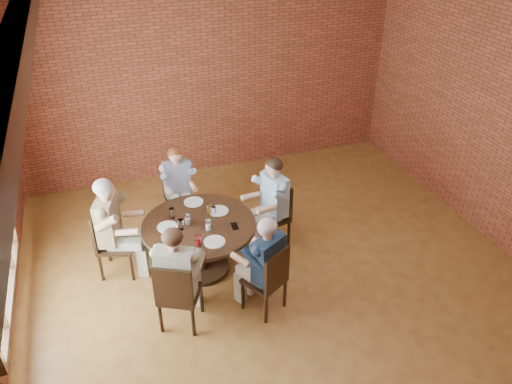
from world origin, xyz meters
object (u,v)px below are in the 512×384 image
object	(u,v)px
diner_e	(264,265)
diner_c	(114,228)
diner_a	(271,203)
chair_b	(178,194)
diner_d	(178,277)
chair_a	(276,211)
dining_table	(200,238)
diner_b	(179,188)
chair_d	(177,294)
chair_c	(109,239)
smartphone	(235,226)
chair_e	(270,278)

from	to	relation	value
diner_e	diner_c	bearing A→B (deg)	-69.29
diner_a	chair_b	xyz separation A→B (m)	(-1.11, 0.97, -0.19)
chair_b	diner_d	world-z (taller)	diner_d
chair_a	diner_d	world-z (taller)	diner_d
chair_b	diner_e	xyz separation A→B (m)	(0.58, -2.16, 0.17)
dining_table	diner_b	size ratio (longest dim) A/B	1.15
diner_c	chair_d	size ratio (longest dim) A/B	1.46
chair_b	chair_c	world-z (taller)	chair_c
diner_b	diner_c	xyz separation A→B (m)	(-0.99, -0.80, 0.06)
diner_e	smartphone	distance (m)	0.75
dining_table	smartphone	xyz separation A→B (m)	(0.41, -0.21, 0.23)
chair_b	chair_c	bearing A→B (deg)	-143.84
chair_d	chair_e	distance (m)	1.08
chair_a	smartphone	world-z (taller)	chair_a
chair_c	smartphone	bearing A→B (deg)	-92.31
diner_b	chair_e	size ratio (longest dim) A/B	1.37
chair_e	diner_e	xyz separation A→B (m)	(-0.04, 0.07, 0.16)
diner_c	chair_e	xyz separation A→B (m)	(1.62, -1.36, -0.19)
diner_a	diner_d	bearing A→B (deg)	-67.35
diner_d	smartphone	xyz separation A→B (m)	(0.86, 0.64, 0.07)
diner_a	diner_c	distance (m)	2.11
chair_c	diner_e	bearing A→B (deg)	-109.87
chair_e	diner_d	bearing A→B (deg)	-39.45
chair_a	diner_a	distance (m)	0.19
chair_a	diner_a	size ratio (longest dim) A/B	0.70
diner_d	chair_e	distance (m)	1.06
diner_d	chair_e	size ratio (longest dim) A/B	1.47
diner_e	smartphone	xyz separation A→B (m)	(-0.13, 0.73, 0.09)
chair_b	chair_d	world-z (taller)	chair_d
chair_b	diner_d	size ratio (longest dim) A/B	0.66
diner_e	diner_b	bearing A→B (deg)	-104.49
chair_a	diner_c	bearing A→B (deg)	-104.95
chair_a	diner_e	distance (m)	1.37
dining_table	smartphone	distance (m)	0.52
diner_e	chair_a	bearing A→B (deg)	-147.12
chair_a	dining_table	bearing A→B (deg)	-90.00
chair_c	chair_d	size ratio (longest dim) A/B	1.02
chair_e	smartphone	xyz separation A→B (m)	(-0.17, 0.81, 0.25)
chair_a	chair_d	world-z (taller)	chair_d
chair_a	chair_b	xyz separation A→B (m)	(-1.20, 0.95, -0.02)
diner_d	chair_b	bearing A→B (deg)	-73.35
chair_b	diner_e	size ratio (longest dim) A/B	0.68
chair_d	chair_e	world-z (taller)	chair_d
smartphone	diner_d	bearing A→B (deg)	-138.97
dining_table	chair_b	xyz separation A→B (m)	(-0.04, 1.22, -0.04)
chair_a	chair_e	world-z (taller)	chair_a
diner_b	diner_d	xyz separation A→B (m)	(-0.41, -1.98, 0.05)
dining_table	chair_e	xyz separation A→B (m)	(0.59, -1.01, -0.02)
diner_a	diner_b	bearing A→B (deg)	-141.71
chair_e	chair_a	bearing A→B (deg)	-144.24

